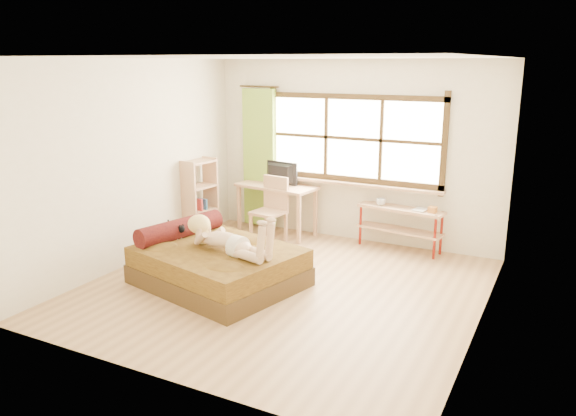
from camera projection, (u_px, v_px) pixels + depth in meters
The scene contains 18 objects.
floor at pixel (284, 288), 6.78m from camera, with size 4.50×4.50×0.00m, color #9E754C.
ceiling at pixel (283, 57), 6.10m from camera, with size 4.50×4.50×0.00m, color white.
wall_back at pixel (353, 152), 8.38m from camera, with size 4.50×4.50×0.00m, color silver.
wall_front at pixel (154, 229), 4.50m from camera, with size 4.50×4.50×0.00m, color silver.
wall_left at pixel (133, 163), 7.43m from camera, with size 4.50×4.50×0.00m, color silver.
wall_right at pixel (488, 200), 5.45m from camera, with size 4.50×4.50×0.00m, color silver.
window at pixel (353, 141), 8.31m from camera, with size 2.80×0.16×1.46m.
curtain at pixel (259, 158), 9.01m from camera, with size 0.55×0.10×2.20m, color olive.
bed at pixel (216, 264), 6.88m from camera, with size 2.14×1.87×0.70m.
woman at pixel (226, 229), 6.62m from camera, with size 1.29×0.37×0.55m, color tan, non-canonical shape.
kitten at pixel (175, 230), 7.17m from camera, with size 0.28×0.11×0.22m, color black, non-canonical shape.
desk at pixel (277, 192), 8.79m from camera, with size 1.32×0.74×0.79m.
monitor at pixel (278, 173), 8.76m from camera, with size 0.63×0.08×0.36m, color black.
chair at pixel (272, 206), 8.47m from camera, with size 0.49×0.49×0.98m.
pipe_shelf at pixel (401, 219), 8.08m from camera, with size 1.28×0.48×0.71m.
cup at pixel (381, 202), 8.16m from camera, with size 0.13×0.13×0.10m, color gray.
book at pixel (415, 209), 7.95m from camera, with size 0.18×0.24×0.02m, color gray.
bookshelf at pixel (200, 199), 8.59m from camera, with size 0.36×0.56×1.23m.
Camera 1 is at (2.93, -5.59, 2.65)m, focal length 35.00 mm.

